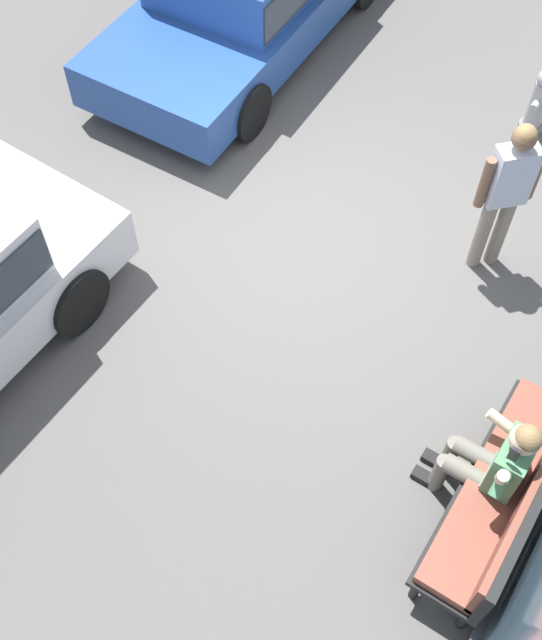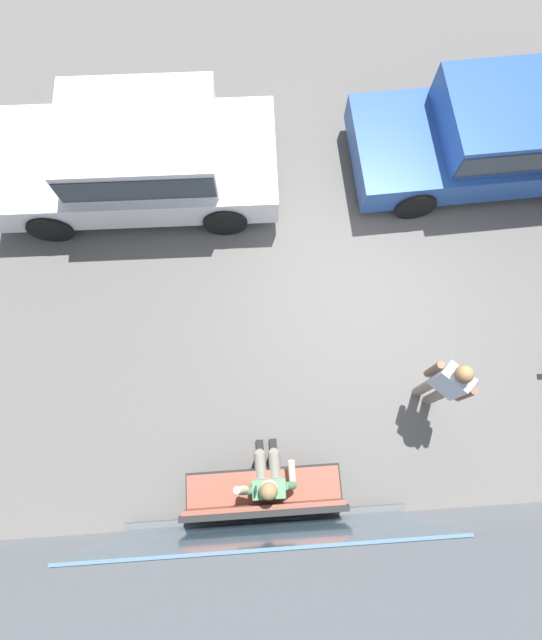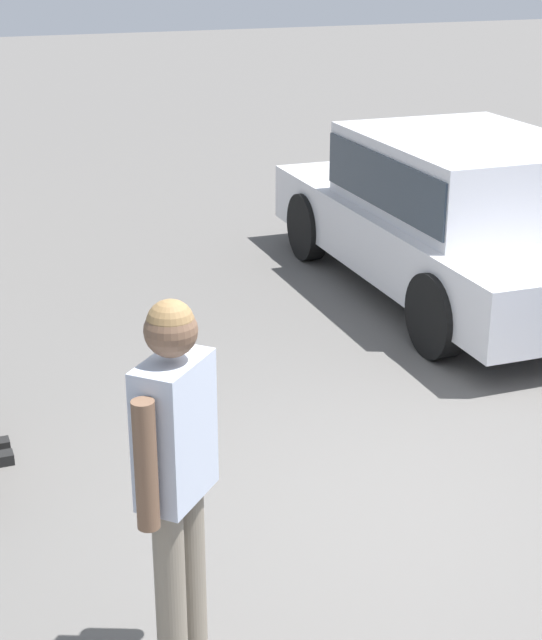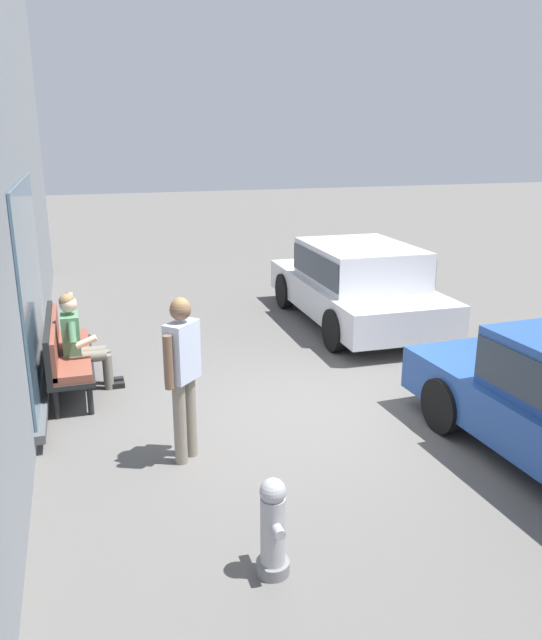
{
  "view_description": "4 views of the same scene",
  "coord_description": "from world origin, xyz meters",
  "px_view_note": "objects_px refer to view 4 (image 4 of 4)",
  "views": [
    {
      "loc": [
        4.44,
        2.6,
        6.15
      ],
      "look_at": [
        1.61,
        0.77,
        1.11
      ],
      "focal_mm": 45.0,
      "sensor_mm": 36.0,
      "label": 1
    },
    {
      "loc": [
        1.49,
        2.6,
        7.03
      ],
      "look_at": [
        1.37,
        0.71,
        0.86
      ],
      "focal_mm": 28.0,
      "sensor_mm": 36.0,
      "label": 2
    },
    {
      "loc": [
        -4.06,
        2.6,
        3.0
      ],
      "look_at": [
        0.85,
        0.69,
        0.94
      ],
      "focal_mm": 55.0,
      "sensor_mm": 36.0,
      "label": 3
    },
    {
      "loc": [
        -6.49,
        2.6,
        3.24
      ],
      "look_at": [
        0.89,
        0.28,
        0.92
      ],
      "focal_mm": 35.0,
      "sensor_mm": 36.0,
      "label": 4
    }
  ],
  "objects_px": {
    "bench": "(63,350)",
    "parked_car_mid": "(357,281)",
    "fire_hydrant": "(273,528)",
    "person_on_phone": "(80,340)",
    "pedestrian_standing": "(183,366)"
  },
  "relations": [
    {
      "from": "fire_hydrant",
      "to": "person_on_phone",
      "type": "bearing_deg",
      "value": 17.27
    },
    {
      "from": "pedestrian_standing",
      "to": "fire_hydrant",
      "type": "distance_m",
      "value": 2.07
    },
    {
      "from": "person_on_phone",
      "to": "pedestrian_standing",
      "type": "bearing_deg",
      "value": -156.41
    },
    {
      "from": "parked_car_mid",
      "to": "pedestrian_standing",
      "type": "height_order",
      "value": "pedestrian_standing"
    },
    {
      "from": "parked_car_mid",
      "to": "pedestrian_standing",
      "type": "bearing_deg",
      "value": 136.13
    },
    {
      "from": "bench",
      "to": "fire_hydrant",
      "type": "bearing_deg",
      "value": -160.3
    },
    {
      "from": "person_on_phone",
      "to": "parked_car_mid",
      "type": "height_order",
      "value": "parked_car_mid"
    },
    {
      "from": "pedestrian_standing",
      "to": "person_on_phone",
      "type": "bearing_deg",
      "value": 23.59
    },
    {
      "from": "person_on_phone",
      "to": "fire_hydrant",
      "type": "xyz_separation_m",
      "value": [
        -4.17,
        -1.3,
        -0.29
      ]
    },
    {
      "from": "person_on_phone",
      "to": "pedestrian_standing",
      "type": "height_order",
      "value": "pedestrian_standing"
    },
    {
      "from": "person_on_phone",
      "to": "fire_hydrant",
      "type": "relative_size",
      "value": 1.62
    },
    {
      "from": "person_on_phone",
      "to": "parked_car_mid",
      "type": "relative_size",
      "value": 0.31
    },
    {
      "from": "parked_car_mid",
      "to": "fire_hydrant",
      "type": "distance_m",
      "value": 6.71
    },
    {
      "from": "bench",
      "to": "parked_car_mid",
      "type": "bearing_deg",
      "value": -72.45
    },
    {
      "from": "bench",
      "to": "fire_hydrant",
      "type": "height_order",
      "value": "bench"
    }
  ]
}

